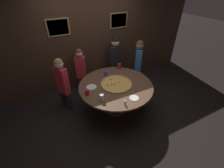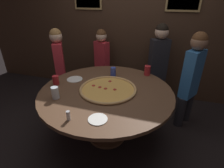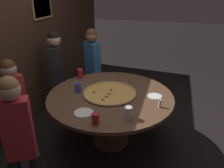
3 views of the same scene
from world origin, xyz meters
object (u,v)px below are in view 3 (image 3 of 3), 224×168
Objects in this scene: drink_cup_far_left at (95,119)px; diner_side_left at (18,132)px; drink_cup_far_right at (128,113)px; white_plate_near_front at (155,96)px; dining_table at (110,103)px; drink_cup_beside_pizza at (78,88)px; drink_cup_near_right at (80,74)px; condiment_shaker at (160,103)px; diner_centre_back at (15,101)px; white_plate_left_side at (84,113)px; diner_far_right at (57,69)px; giant_pizza at (110,93)px; diner_far_left at (93,63)px.

drink_cup_far_left is 0.75m from diner_side_left.
white_plate_near_front is (0.60, -0.22, -0.07)m from drink_cup_far_right.
drink_cup_beside_pizza is (-0.04, 0.44, 0.19)m from dining_table.
drink_cup_near_right is 1.44× the size of condiment_shaker.
diner_side_left reaches higher than drink_cup_near_right.
white_plate_near_front is 1.78m from diner_centre_back.
dining_table is 12.89× the size of drink_cup_beside_pizza.
drink_cup_far_right is 1.11m from diner_side_left.
diner_far_right is (1.06, 0.92, 0.06)m from white_plate_left_side.
drink_cup_far_right is 1.16× the size of drink_cup_far_left.
drink_cup_far_right reaches higher than white_plate_near_front.
drink_cup_far_right is 1.76m from diner_far_right.
diner_centre_back reaches higher than giant_pizza.
drink_cup_far_left reaches higher than giant_pizza.
drink_cup_far_right is 0.45m from condiment_shaker.
drink_cup_near_right is 0.11× the size of diner_centre_back.
dining_table is 0.77m from drink_cup_near_right.
white_plate_left_side is at bearing 93.23° from drink_cup_far_right.
drink_cup_beside_pizza is at bearing 95.65° from dining_table.
white_plate_near_front is at bearing -49.13° from white_plate_left_side.
condiment_shaker is at bearing -114.57° from drink_cup_near_right.
diner_far_left is at bearing 33.00° from drink_cup_far_right.
drink_cup_far_left is (-0.19, 0.30, -0.01)m from drink_cup_far_right.
drink_cup_far_left is 1.24× the size of condiment_shaker.
diner_centre_back is at bearing 113.78° from giant_pizza.
drink_cup_beside_pizza is 0.10× the size of diner_side_left.
drink_cup_beside_pizza is (0.44, 0.78, -0.01)m from drink_cup_far_right.
diner_side_left reaches higher than white_plate_near_front.
drink_cup_far_right reaches higher than condiment_shaker.
giant_pizza is 1.18m from diner_far_left.
dining_table is at bearing -124.87° from drink_cup_near_right.
condiment_shaker is (-0.26, -0.08, 0.05)m from white_plate_near_front.
condiment_shaker is 1.79m from diner_centre_back.
diner_far_left is (2.07, 0.02, 0.03)m from diner_side_left.
drink_cup_beside_pizza is 0.91× the size of drink_cup_near_right.
white_plate_near_front is (0.15, -1.00, -0.06)m from drink_cup_beside_pizza.
condiment_shaker is (-0.15, -0.65, 0.17)m from dining_table.
white_plate_near_front is at bearing -79.10° from dining_table.
drink_cup_far_left is 0.09× the size of diner_far_right.
diner_far_left reaches higher than diner_centre_back.
diner_far_left reaches higher than dining_table.
giant_pizza is 0.62m from drink_cup_far_right.
white_plate_near_front is at bearing 131.55° from diner_centre_back.
drink_cup_near_right is 0.60m from diner_far_left.
drink_cup_far_left is 0.64× the size of white_plate_near_front.
drink_cup_far_left is at bearing -128.70° from white_plate_left_side.
drink_cup_far_right is 0.90m from drink_cup_beside_pizza.
drink_cup_far_right is at bearing -57.61° from drink_cup_far_left.
drink_cup_far_right is (-0.49, -0.35, 0.19)m from dining_table.
diner_far_right is at bearing 54.02° from drink_cup_far_right.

